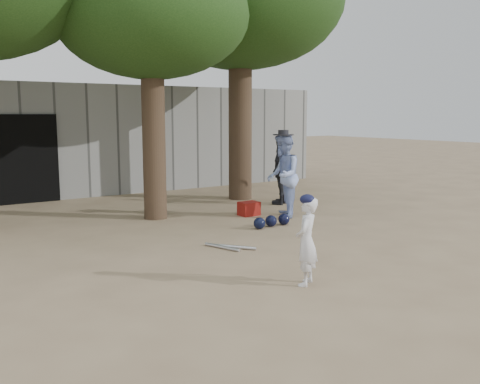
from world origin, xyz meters
TOP-DOWN VIEW (x-y plane):
  - ground at (0.00, 0.00)m, footprint 70.00×70.00m
  - boy_player at (0.27, -1.00)m, footprint 0.50×0.47m
  - spectator_blue at (2.88, 2.74)m, footprint 1.09×1.11m
  - spectator_dark at (3.96, 4.12)m, footprint 1.05×0.86m
  - red_bag at (2.43, 3.34)m, footprint 0.42×0.32m
  - back_building at (-0.00, 10.33)m, footprint 16.00×5.24m
  - helmet_row at (2.10, 2.10)m, footprint 0.87×0.28m
  - bat_pile at (0.47, 1.13)m, footprint 0.56×0.77m

SIDE VIEW (x-z plane):
  - ground at x=0.00m, z-range 0.00..0.00m
  - bat_pile at x=0.47m, z-range 0.00..0.06m
  - helmet_row at x=2.10m, z-range 0.00..0.23m
  - red_bag at x=2.43m, z-range 0.00..0.30m
  - boy_player at x=0.27m, z-range 0.00..1.15m
  - spectator_dark at x=3.96m, z-range 0.00..1.67m
  - spectator_blue at x=2.88m, z-range 0.00..1.80m
  - back_building at x=0.00m, z-range 0.00..3.00m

